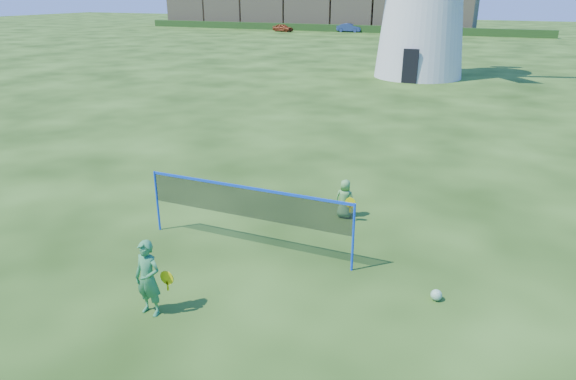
# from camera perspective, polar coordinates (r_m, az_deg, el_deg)

# --- Properties ---
(ground) EXTENTS (220.00, 220.00, 0.00)m
(ground) POSITION_cam_1_polar(r_m,az_deg,el_deg) (11.51, -1.92, -7.66)
(ground) COLOR black
(ground) RESTS_ON ground
(badminton_net) EXTENTS (5.05, 0.05, 1.55)m
(badminton_net) POSITION_cam_1_polar(r_m,az_deg,el_deg) (11.48, -4.64, -1.48)
(badminton_net) COLOR blue
(badminton_net) RESTS_ON ground
(player_girl) EXTENTS (0.70, 0.38, 1.48)m
(player_girl) POSITION_cam_1_polar(r_m,az_deg,el_deg) (9.68, -15.41, -9.53)
(player_girl) COLOR #338149
(player_girl) RESTS_ON ground
(player_boy) EXTENTS (0.62, 0.40, 1.04)m
(player_boy) POSITION_cam_1_polar(r_m,az_deg,el_deg) (13.39, 6.39, -0.99)
(player_boy) COLOR #579A4A
(player_boy) RESTS_ON ground
(play_ball) EXTENTS (0.22, 0.22, 0.22)m
(play_ball) POSITION_cam_1_polar(r_m,az_deg,el_deg) (10.44, 16.29, -11.23)
(play_ball) COLOR green
(play_ball) RESTS_ON ground
(terraced_houses) EXTENTS (50.69, 8.40, 8.25)m
(terraced_houses) POSITION_cam_1_polar(r_m,az_deg,el_deg) (86.75, 2.87, 20.24)
(terraced_houses) COLOR gray
(terraced_houses) RESTS_ON ground
(hedge) EXTENTS (62.00, 0.80, 1.00)m
(hedge) POSITION_cam_1_polar(r_m,az_deg,el_deg) (79.72, 4.37, 17.67)
(hedge) COLOR #193814
(hedge) RESTS_ON ground
(car_left) EXTENTS (3.40, 1.94, 1.09)m
(car_left) POSITION_cam_1_polar(r_m,az_deg,el_deg) (79.00, -0.59, 17.73)
(car_left) COLOR maroon
(car_left) RESTS_ON ground
(car_right) EXTENTS (3.67, 1.30, 1.20)m
(car_right) POSITION_cam_1_polar(r_m,az_deg,el_deg) (78.55, 6.90, 17.61)
(car_right) COLOR navy
(car_right) RESTS_ON ground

